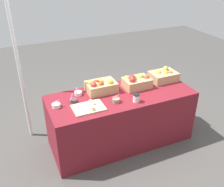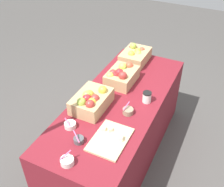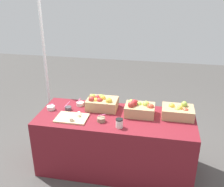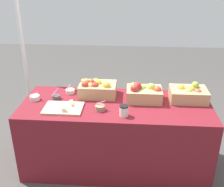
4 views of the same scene
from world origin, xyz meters
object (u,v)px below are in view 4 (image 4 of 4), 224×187
(apple_crate_right, at_px, (97,88))
(sample_bowl_mid, at_px, (100,108))
(apple_crate_left, at_px, (189,94))
(apple_crate_middle, at_px, (143,93))
(coffee_cup, at_px, (124,111))
(sample_bowl_near, at_px, (35,98))
(sample_bowl_far, at_px, (70,91))
(sample_bowl_extra, at_px, (56,97))
(cutting_board_front, at_px, (64,108))
(tent_pole, at_px, (23,47))

(apple_crate_right, xyz_separation_m, sample_bowl_mid, (0.07, -0.33, -0.06))
(apple_crate_left, distance_m, apple_crate_middle, 0.47)
(apple_crate_middle, bearing_deg, coffee_cup, -117.92)
(sample_bowl_near, xyz_separation_m, sample_bowl_far, (0.33, 0.19, -0.00))
(apple_crate_middle, relative_size, sample_bowl_extra, 3.58)
(apple_crate_right, xyz_separation_m, coffee_cup, (0.30, -0.42, -0.03))
(apple_crate_left, distance_m, cutting_board_front, 1.27)
(apple_crate_middle, relative_size, coffee_cup, 3.36)
(apple_crate_right, xyz_separation_m, sample_bowl_near, (-0.62, -0.15, -0.06))
(apple_crate_middle, distance_m, cutting_board_front, 0.81)
(cutting_board_front, relative_size, sample_bowl_far, 3.82)
(apple_crate_middle, height_order, coffee_cup, apple_crate_middle)
(sample_bowl_near, relative_size, sample_bowl_extra, 1.03)
(apple_crate_right, bearing_deg, sample_bowl_extra, -164.48)
(sample_bowl_far, bearing_deg, sample_bowl_near, -150.31)
(coffee_cup, bearing_deg, sample_bowl_near, 163.84)
(sample_bowl_near, height_order, sample_bowl_far, sample_bowl_near)
(sample_bowl_extra, bearing_deg, sample_bowl_mid, -23.89)
(apple_crate_left, xyz_separation_m, apple_crate_right, (-0.95, 0.04, 0.01))
(apple_crate_right, relative_size, tent_pole, 0.17)
(apple_crate_left, bearing_deg, coffee_cup, -149.80)
(apple_crate_right, relative_size, cutting_board_front, 1.03)
(apple_crate_left, relative_size, tent_pole, 0.17)
(sample_bowl_near, height_order, coffee_cup, coffee_cup)
(cutting_board_front, xyz_separation_m, tent_pole, (-0.65, 0.78, 0.37))
(apple_crate_right, bearing_deg, sample_bowl_near, -166.60)
(sample_bowl_far, bearing_deg, apple_crate_middle, -7.91)
(coffee_cup, bearing_deg, sample_bowl_far, 142.69)
(cutting_board_front, distance_m, sample_bowl_mid, 0.35)
(sample_bowl_near, relative_size, sample_bowl_mid, 1.04)
(apple_crate_right, distance_m, coffee_cup, 0.51)
(apple_crate_right, bearing_deg, cutting_board_front, -130.88)
(sample_bowl_mid, distance_m, sample_bowl_extra, 0.52)
(cutting_board_front, relative_size, sample_bowl_extra, 3.76)
(apple_crate_left, bearing_deg, sample_bowl_extra, -176.87)
(apple_crate_middle, xyz_separation_m, sample_bowl_extra, (-0.89, -0.04, -0.06))
(coffee_cup, height_order, tent_pole, tent_pole)
(apple_crate_left, xyz_separation_m, sample_bowl_far, (-1.25, 0.08, -0.05))
(apple_crate_middle, xyz_separation_m, coffee_cup, (-0.18, -0.35, -0.03))
(sample_bowl_near, relative_size, coffee_cup, 0.97)
(sample_bowl_mid, height_order, tent_pole, tent_pole)
(apple_crate_middle, bearing_deg, apple_crate_right, 171.71)
(apple_crate_left, bearing_deg, apple_crate_middle, -176.16)
(sample_bowl_mid, height_order, coffee_cup, coffee_cup)
(apple_crate_left, height_order, sample_bowl_extra, apple_crate_left)
(apple_crate_middle, relative_size, apple_crate_right, 0.92)
(cutting_board_front, height_order, sample_bowl_mid, sample_bowl_mid)
(sample_bowl_extra, bearing_deg, apple_crate_middle, 2.77)
(apple_crate_middle, bearing_deg, sample_bowl_near, -175.95)
(apple_crate_middle, bearing_deg, sample_bowl_mid, -148.21)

